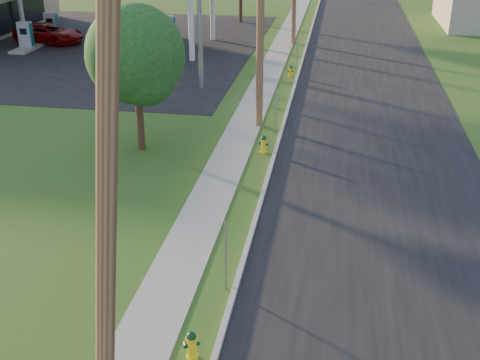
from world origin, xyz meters
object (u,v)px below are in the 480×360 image
Objects in this scene: hydrant_mid at (264,144)px; car_red at (49,33)px; utility_pole_near at (106,217)px; fuel_pump_ne at (153,44)px; fuel_pump_se at (169,32)px; utility_pole_mid at (260,14)px; hydrant_far at (291,71)px; fuel_pump_nw at (26,39)px; fuel_pump_sw at (52,28)px; tree_verge at (137,59)px; hydrant_near at (192,345)px.

car_red reaches higher than hydrant_mid.
utility_pole_near is 32.51m from fuel_pump_ne.
hydrant_mid is (9.52, -20.22, -0.35)m from fuel_pump_se.
utility_pole_mid is at bearing 100.96° from hydrant_mid.
utility_pole_mid is 3.06× the size of fuel_pump_se.
hydrant_far is at bearing 88.55° from utility_pole_near.
fuel_pump_nw reaches higher than hydrant_mid.
fuel_pump_ne is 18.81m from hydrant_mid.
fuel_pump_sw is at bearing 136.48° from utility_pole_mid.
tree_verge reaches higher than hydrant_near.
hydrant_near is at bearing 76.82° from utility_pole_near.
hydrant_near is at bearing -138.08° from car_red.
tree_verge is (-4.27, -3.68, -1.20)m from utility_pole_mid.
utility_pole_near is at bearing -90.00° from utility_pole_mid.
utility_pole_mid is at bearing -62.37° from fuel_pump_se.
fuel_pump_nw is 9.00m from fuel_pump_ne.
tree_verge reaches higher than car_red.
fuel_pump_se is at bearing 90.00° from fuel_pump_ne.
utility_pole_near reaches higher than hydrant_near.
fuel_pump_nw is 4.21× the size of hydrant_mid.
hydrant_mid is at bearing 87.58° from utility_pole_near.
fuel_pump_se is (-8.90, 35.00, -4.08)m from utility_pole_near.
utility_pole_mid is 3.06× the size of fuel_pump_sw.
hydrant_near is at bearing -60.36° from fuel_pump_sw.
hydrant_far is (4.95, 12.43, -3.43)m from tree_verge.
utility_pole_mid is 16.17m from hydrant_near.
utility_pole_near is at bearing -73.98° from fuel_pump_ne.
fuel_pump_sw is at bearing 156.07° from hydrant_far.
car_red is (-13.06, 18.98, -3.05)m from tree_verge.
fuel_pump_ne is at bearing 0.00° from fuel_pump_nw.
utility_pole_near is at bearing -91.45° from hydrant_far.
utility_pole_near is at bearing -75.73° from fuel_pump_se.
tree_verge is 8.73× the size of hydrant_far.
car_red is at bearing 160.01° from hydrant_far.
utility_pole_near is at bearing -60.00° from fuel_pump_nw.
car_red is at bearing 120.19° from hydrant_near.
utility_pole_near is at bearing -92.42° from hydrant_mid.
hydrant_mid is at bearing 89.83° from hydrant_near.
car_red is at bearing -168.62° from fuel_pump_se.
fuel_pump_nw is at bearing 120.00° from utility_pole_near.
hydrant_mid is at bearing -90.26° from hydrant_far.
fuel_pump_nw reaches higher than hydrant_far.
fuel_pump_ne is 8.73m from car_red.
fuel_pump_se is at bearing 106.28° from hydrant_near.
tree_verge is at bearing 112.35° from hydrant_near.
utility_pole_near is 36.34m from fuel_pump_se.
fuel_pump_sw is 4.42× the size of hydrant_near.
hydrant_near is 1.08× the size of hydrant_far.
utility_pole_near is 14.98m from tree_verge.
tree_verge is 13.22m from hydrant_near.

